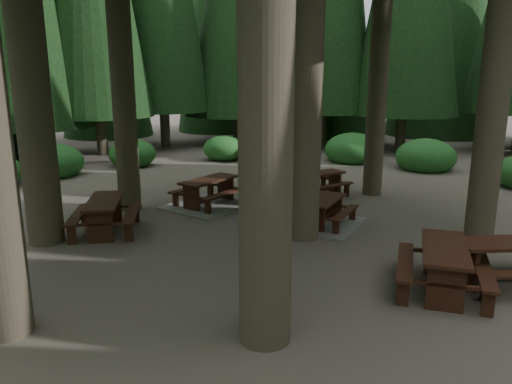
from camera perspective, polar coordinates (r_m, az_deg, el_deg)
ground at (r=11.50m, az=2.84°, el=-6.11°), size 80.00×80.00×0.00m
picnic_table_a at (r=12.99m, az=7.78°, el=-2.80°), size 2.64×2.46×0.71m
picnic_table_b at (r=12.76m, az=-16.91°, el=-2.08°), size 2.30×2.44×0.83m
picnic_table_c at (r=14.76m, az=-5.38°, el=-0.51°), size 2.86×2.57×0.81m
picnic_table_d at (r=15.99m, az=7.18°, el=1.33°), size 1.80×1.49×0.74m
picnic_table_e at (r=9.62m, az=20.69°, el=-7.47°), size 2.54×2.45×0.86m
picnic_table_f at (r=10.42m, az=27.07°, el=-6.54°), size 2.51×2.39×0.85m
shrub_ring at (r=12.35m, az=3.15°, el=-2.75°), size 23.86×24.64×1.49m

